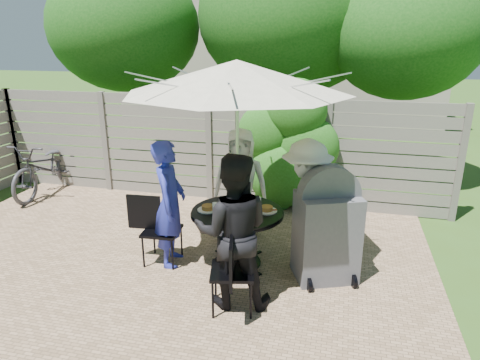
% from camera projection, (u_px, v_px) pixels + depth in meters
% --- Properties ---
extents(backyard_envelope, '(60.00, 60.00, 5.00)m').
position_uv_depth(backyard_envelope, '(281.00, 43.00, 13.58)').
color(backyard_envelope, '#33541A').
rests_on(backyard_envelope, ground).
extents(patio_table, '(1.32, 1.32, 0.74)m').
position_uv_depth(patio_table, '(237.00, 227.00, 5.31)').
color(patio_table, black).
rests_on(patio_table, ground).
extents(umbrella, '(3.06, 3.06, 2.52)m').
position_uv_depth(umbrella, '(237.00, 77.00, 4.73)').
color(umbrella, silver).
rests_on(umbrella, ground).
extents(chair_back, '(0.42, 0.61, 0.83)m').
position_uv_depth(chair_back, '(241.00, 216.00, 6.30)').
color(chair_back, black).
rests_on(chair_back, ground).
extents(person_back, '(0.86, 0.65, 1.59)m').
position_uv_depth(person_back, '(240.00, 184.00, 6.00)').
color(person_back, silver).
rests_on(person_back, ground).
extents(chair_left, '(0.67, 0.47, 0.91)m').
position_uv_depth(chair_left, '(161.00, 243.00, 5.43)').
color(chair_left, black).
rests_on(chair_left, ground).
extents(person_left, '(0.49, 0.65, 1.61)m').
position_uv_depth(person_left, '(170.00, 204.00, 5.25)').
color(person_left, '#252DA0').
rests_on(person_left, ground).
extents(chair_front, '(0.53, 0.70, 0.93)m').
position_uv_depth(chair_front, '(232.00, 287.00, 4.46)').
color(chair_front, black).
rests_on(chair_front, ground).
extents(person_front, '(0.93, 0.78, 1.68)m').
position_uv_depth(person_front, '(233.00, 232.00, 4.42)').
color(person_front, black).
rests_on(person_front, ground).
extents(chair_right, '(0.75, 0.59, 0.98)m').
position_uv_depth(chair_right, '(314.00, 245.00, 5.33)').
color(chair_right, black).
rests_on(chair_right, ground).
extents(person_right, '(0.80, 1.16, 1.64)m').
position_uv_depth(person_right, '(306.00, 206.00, 5.17)').
color(person_right, silver).
rests_on(person_right, ground).
extents(plate_back, '(0.26, 0.26, 0.06)m').
position_uv_depth(plate_back, '(239.00, 198.00, 5.57)').
color(plate_back, white).
rests_on(plate_back, patio_table).
extents(plate_left, '(0.26, 0.26, 0.06)m').
position_uv_depth(plate_left, '(208.00, 208.00, 5.24)').
color(plate_left, white).
rests_on(plate_left, patio_table).
extents(plate_front, '(0.26, 0.26, 0.06)m').
position_uv_depth(plate_front, '(235.00, 221.00, 4.89)').
color(plate_front, white).
rests_on(plate_front, patio_table).
extents(plate_right, '(0.26, 0.26, 0.06)m').
position_uv_depth(plate_right, '(267.00, 209.00, 5.21)').
color(plate_right, white).
rests_on(plate_right, patio_table).
extents(plate_extra, '(0.24, 0.24, 0.06)m').
position_uv_depth(plate_extra, '(251.00, 219.00, 4.94)').
color(plate_extra, white).
rests_on(plate_extra, patio_table).
extents(glass_back, '(0.07, 0.07, 0.14)m').
position_uv_depth(glass_back, '(230.00, 198.00, 5.46)').
color(glass_back, silver).
rests_on(glass_back, patio_table).
extents(glass_left, '(0.07, 0.07, 0.14)m').
position_uv_depth(glass_left, '(215.00, 208.00, 5.13)').
color(glass_left, silver).
rests_on(glass_left, patio_table).
extents(glass_right, '(0.07, 0.07, 0.14)m').
position_uv_depth(glass_right, '(258.00, 203.00, 5.30)').
color(glass_right, silver).
rests_on(glass_right, patio_table).
extents(syrup_jug, '(0.09, 0.09, 0.16)m').
position_uv_depth(syrup_jug, '(233.00, 203.00, 5.26)').
color(syrup_jug, '#59280C').
rests_on(syrup_jug, patio_table).
extents(coffee_cup, '(0.08, 0.08, 0.12)m').
position_uv_depth(coffee_cup, '(246.00, 200.00, 5.42)').
color(coffee_cup, '#C6B293').
rests_on(coffee_cup, patio_table).
extents(bicycle, '(0.78, 1.95, 1.00)m').
position_uv_depth(bicycle, '(47.00, 167.00, 7.86)').
color(bicycle, '#333338').
rests_on(bicycle, ground).
extents(bbq_grill, '(0.84, 0.75, 1.41)m').
position_uv_depth(bbq_grill, '(327.00, 229.00, 4.96)').
color(bbq_grill, '#56565B').
rests_on(bbq_grill, ground).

